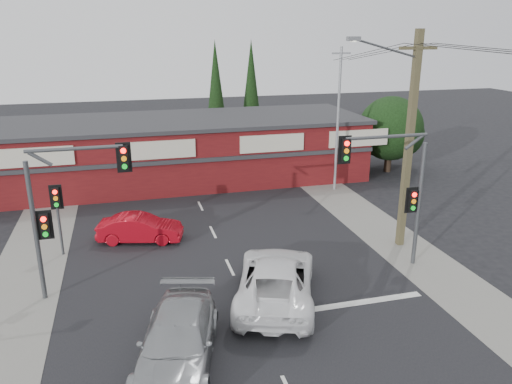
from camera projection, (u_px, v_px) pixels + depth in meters
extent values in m
plane|color=black|center=(244.00, 298.00, 19.42)|extent=(120.00, 120.00, 0.00)
cube|color=black|center=(220.00, 246.00, 24.01)|extent=(14.00, 70.00, 0.01)
cube|color=gray|center=(30.00, 267.00, 21.92)|extent=(3.00, 70.00, 0.02)
cube|color=gray|center=(379.00, 229.00, 26.10)|extent=(3.00, 70.00, 0.02)
cube|color=silver|center=(343.00, 305.00, 18.90)|extent=(6.50, 0.35, 0.01)
imported|color=white|center=(276.00, 279.00, 19.07)|extent=(4.77, 6.75, 1.71)
imported|color=#9EA1A4|center=(178.00, 341.00, 15.37)|extent=(3.62, 5.95, 1.61)
imported|color=#AD0A17|center=(140.00, 228.00, 24.47)|extent=(4.30, 2.37, 1.34)
cube|color=silver|center=(254.00, 317.00, 18.09)|extent=(0.12, 1.60, 0.01)
cube|color=silver|center=(230.00, 267.00, 21.90)|extent=(0.12, 1.60, 0.01)
cube|color=silver|center=(213.00, 232.00, 25.70)|extent=(0.12, 1.60, 0.01)
cube|color=silver|center=(200.00, 206.00, 29.50)|extent=(0.12, 1.60, 0.01)
cube|color=silver|center=(191.00, 186.00, 33.30)|extent=(0.12, 1.60, 0.01)
cube|color=silver|center=(183.00, 170.00, 37.10)|extent=(0.12, 1.60, 0.01)
cube|color=#541013|center=(171.00, 151.00, 34.17)|extent=(26.00, 8.00, 4.00)
cube|color=#2D2D30|center=(170.00, 121.00, 33.52)|extent=(26.40, 8.40, 0.25)
cube|color=beige|center=(35.00, 157.00, 28.14)|extent=(4.20, 0.12, 1.10)
cube|color=beige|center=(160.00, 150.00, 29.86)|extent=(4.20, 0.12, 1.10)
cube|color=beige|center=(272.00, 143.00, 31.59)|extent=(4.20, 0.12, 1.10)
cube|color=beige|center=(359.00, 138.00, 33.06)|extent=(4.20, 0.12, 1.10)
cube|color=#2D2D30|center=(178.00, 162.00, 30.31)|extent=(26.00, 0.15, 0.25)
cylinder|color=#2D2116|center=(388.00, 160.00, 36.49)|extent=(0.50, 0.50, 1.80)
sphere|color=black|center=(391.00, 128.00, 35.77)|extent=(4.60, 4.60, 4.60)
sphere|color=black|center=(401.00, 134.00, 37.28)|extent=(3.40, 3.40, 3.40)
sphere|color=black|center=(364.00, 138.00, 37.02)|extent=(2.80, 2.80, 2.80)
cylinder|color=#2D2116|center=(217.00, 141.00, 42.02)|extent=(0.24, 0.24, 2.00)
cone|color=black|center=(216.00, 87.00, 40.62)|extent=(1.80, 1.80, 7.50)
cylinder|color=#2D2116|center=(251.00, 134.00, 44.71)|extent=(0.24, 0.24, 2.00)
cone|color=black|center=(251.00, 83.00, 43.32)|extent=(1.80, 1.80, 7.50)
cylinder|color=#47494C|center=(36.00, 233.00, 18.56)|extent=(0.18, 0.18, 5.50)
cylinder|color=#47494C|center=(74.00, 149.00, 18.02)|extent=(3.40, 0.14, 0.14)
cylinder|color=#47494C|center=(40.00, 159.00, 17.82)|extent=(0.82, 0.14, 0.63)
cube|color=black|center=(124.00, 158.00, 18.58)|extent=(0.32, 0.22, 0.95)
cube|color=black|center=(124.00, 157.00, 18.64)|extent=(0.55, 0.04, 1.15)
cylinder|color=#FF0C07|center=(123.00, 151.00, 18.37)|extent=(0.20, 0.06, 0.20)
cylinder|color=orange|center=(124.00, 159.00, 18.46)|extent=(0.20, 0.06, 0.20)
cylinder|color=#0CE526|center=(125.00, 167.00, 18.55)|extent=(0.20, 0.06, 0.20)
cube|color=black|center=(45.00, 226.00, 18.57)|extent=(0.32, 0.22, 0.95)
cube|color=black|center=(45.00, 225.00, 18.64)|extent=(0.55, 0.04, 1.15)
cylinder|color=#FF0C07|center=(43.00, 219.00, 18.36)|extent=(0.20, 0.06, 0.20)
cylinder|color=orange|center=(44.00, 227.00, 18.45)|extent=(0.20, 0.06, 0.20)
cylinder|color=#0CE526|center=(45.00, 234.00, 18.55)|extent=(0.20, 0.06, 0.20)
cylinder|color=#47494C|center=(419.00, 205.00, 21.46)|extent=(0.18, 0.18, 5.50)
cylinder|color=#47494C|center=(387.00, 137.00, 20.05)|extent=(3.60, 0.14, 0.14)
cylinder|color=#47494C|center=(414.00, 142.00, 20.46)|extent=(0.82, 0.14, 0.63)
cube|color=black|center=(345.00, 150.00, 19.75)|extent=(0.32, 0.22, 0.95)
cube|color=black|center=(344.00, 150.00, 19.81)|extent=(0.55, 0.04, 1.15)
cylinder|color=#FF0C07|center=(347.00, 144.00, 19.54)|extent=(0.20, 0.06, 0.20)
cylinder|color=orange|center=(347.00, 151.00, 19.63)|extent=(0.20, 0.06, 0.20)
cylinder|color=#0CE526|center=(346.00, 158.00, 19.72)|extent=(0.20, 0.06, 0.20)
cube|color=black|center=(412.00, 201.00, 21.29)|extent=(0.32, 0.22, 0.95)
cube|color=black|center=(411.00, 200.00, 21.36)|extent=(0.55, 0.04, 1.15)
cylinder|color=#FF0C07|center=(414.00, 195.00, 21.08)|extent=(0.20, 0.06, 0.20)
cylinder|color=orange|center=(414.00, 201.00, 21.17)|extent=(0.20, 0.06, 0.20)
cylinder|color=#0CE526|center=(413.00, 208.00, 21.27)|extent=(0.20, 0.06, 0.20)
cylinder|color=#47494C|center=(60.00, 225.00, 22.70)|extent=(0.12, 0.12, 3.00)
cube|color=black|center=(56.00, 198.00, 22.30)|extent=(0.32, 0.22, 0.95)
cube|color=black|center=(56.00, 197.00, 22.36)|extent=(0.55, 0.04, 1.15)
cylinder|color=#FF0C07|center=(55.00, 192.00, 22.08)|extent=(0.20, 0.06, 0.20)
cylinder|color=orange|center=(56.00, 198.00, 22.18)|extent=(0.20, 0.06, 0.20)
cylinder|color=#0CE526|center=(56.00, 205.00, 22.27)|extent=(0.20, 0.06, 0.20)
cube|color=brown|center=(409.00, 144.00, 22.72)|extent=(0.30, 0.30, 10.00)
cube|color=brown|center=(418.00, 48.00, 21.42)|extent=(1.80, 0.14, 0.14)
cylinder|color=#47494C|center=(386.00, 48.00, 20.89)|extent=(3.23, 0.39, 0.89)
cube|color=slate|center=(354.00, 39.00, 20.23)|extent=(0.55, 0.25, 0.18)
cylinder|color=silver|center=(353.00, 41.00, 20.26)|extent=(0.28, 0.28, 0.05)
cylinder|color=gray|center=(338.00, 121.00, 31.26)|extent=(0.16, 0.16, 9.00)
cube|color=gray|center=(341.00, 53.00, 29.99)|extent=(1.20, 0.10, 0.10)
cylinder|color=black|center=(363.00, 53.00, 25.59)|extent=(0.73, 9.01, 1.22)
cylinder|color=black|center=(373.00, 53.00, 25.74)|extent=(0.52, 9.00, 1.22)
cylinder|color=black|center=(384.00, 53.00, 25.88)|extent=(0.31, 9.00, 1.22)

